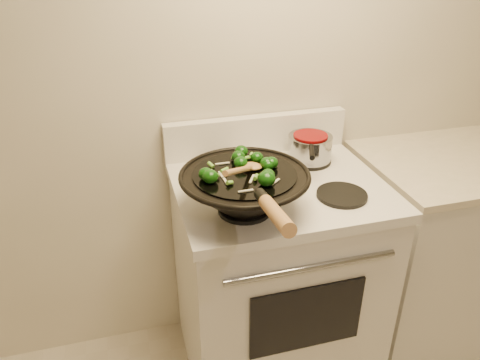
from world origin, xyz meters
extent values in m
plane|color=beige|center=(0.00, 1.50, 1.30)|extent=(3.50, 0.00, 3.50)
cube|color=white|center=(-0.04, 1.17, 0.44)|extent=(0.76, 0.64, 0.88)
cube|color=white|center=(-0.04, 1.17, 0.90)|extent=(0.78, 0.66, 0.04)
cube|color=white|center=(-0.04, 1.47, 1.00)|extent=(0.78, 0.05, 0.16)
cylinder|color=gray|center=(-0.04, 0.84, 0.78)|extent=(0.60, 0.02, 0.02)
cube|color=black|center=(-0.04, 0.84, 0.55)|extent=(0.42, 0.01, 0.28)
cylinder|color=black|center=(-0.22, 1.02, 0.93)|extent=(0.18, 0.18, 0.01)
cylinder|color=black|center=(0.14, 1.02, 0.93)|extent=(0.18, 0.18, 0.01)
cylinder|color=black|center=(-0.22, 1.32, 0.93)|extent=(0.18, 0.18, 0.01)
cylinder|color=black|center=(0.14, 1.32, 0.93)|extent=(0.18, 0.18, 0.01)
cube|color=white|center=(0.81, 1.20, 0.44)|extent=(0.81, 0.60, 0.88)
cube|color=beige|center=(0.81, 1.20, 0.90)|extent=(0.83, 0.62, 0.03)
torus|color=black|center=(-0.22, 1.02, 1.06)|extent=(0.43, 0.43, 0.02)
cylinder|color=black|center=(-0.22, 1.02, 1.06)|extent=(0.34, 0.34, 0.01)
cylinder|color=black|center=(-0.24, 0.78, 1.11)|extent=(0.04, 0.08, 0.05)
cylinder|color=#A47540|center=(-0.25, 0.64, 1.14)|extent=(0.06, 0.23, 0.09)
ellipsoid|color=#0D3809|center=(-0.14, 1.04, 1.08)|extent=(0.05, 0.05, 0.04)
cylinder|color=#578831|center=(-0.12, 1.04, 1.07)|extent=(0.02, 0.02, 0.02)
ellipsoid|color=#0D3809|center=(-0.16, 0.96, 1.08)|extent=(0.04, 0.04, 0.04)
ellipsoid|color=#0D3809|center=(-0.21, 1.11, 1.08)|extent=(0.05, 0.05, 0.04)
ellipsoid|color=#0D3809|center=(-0.12, 1.04, 1.08)|extent=(0.05, 0.05, 0.04)
cylinder|color=#578831|center=(-0.11, 1.04, 1.07)|extent=(0.02, 0.02, 0.02)
ellipsoid|color=#0D3809|center=(-0.34, 0.99, 1.08)|extent=(0.05, 0.05, 0.04)
ellipsoid|color=#0D3809|center=(-0.15, 1.09, 1.08)|extent=(0.04, 0.04, 0.04)
ellipsoid|color=#0D3809|center=(-0.19, 1.15, 1.08)|extent=(0.05, 0.05, 0.04)
cylinder|color=#578831|center=(-0.18, 1.15, 1.07)|extent=(0.02, 0.02, 0.01)
ellipsoid|color=#0D3809|center=(-0.14, 1.03, 1.08)|extent=(0.04, 0.04, 0.03)
ellipsoid|color=#0D3809|center=(-0.35, 1.02, 1.08)|extent=(0.05, 0.05, 0.04)
ellipsoid|color=#0D3809|center=(-0.17, 0.93, 1.09)|extent=(0.06, 0.06, 0.05)
cylinder|color=#578831|center=(-0.16, 0.93, 1.07)|extent=(0.02, 0.02, 0.02)
ellipsoid|color=#0D3809|center=(-0.22, 1.06, 1.08)|extent=(0.05, 0.05, 0.04)
cube|color=beige|center=(-0.27, 1.11, 1.07)|extent=(0.05, 0.01, 0.00)
cube|color=beige|center=(-0.32, 1.05, 1.07)|extent=(0.01, 0.05, 0.00)
cube|color=beige|center=(-0.21, 0.97, 1.07)|extent=(0.04, 0.05, 0.00)
cube|color=beige|center=(-0.15, 1.01, 1.07)|extent=(0.04, 0.03, 0.00)
cube|color=beige|center=(-0.26, 1.05, 1.07)|extent=(0.05, 0.02, 0.00)
cube|color=beige|center=(-0.14, 1.07, 1.07)|extent=(0.02, 0.04, 0.00)
cube|color=beige|center=(-0.29, 0.98, 1.07)|extent=(0.01, 0.04, 0.00)
cube|color=beige|center=(-0.14, 0.93, 1.07)|extent=(0.04, 0.04, 0.00)
cube|color=beige|center=(-0.29, 1.03, 1.07)|extent=(0.01, 0.04, 0.00)
cube|color=beige|center=(-0.25, 0.90, 1.07)|extent=(0.05, 0.01, 0.00)
cylinder|color=#66AB37|center=(-0.28, 0.96, 1.07)|extent=(0.03, 0.02, 0.02)
cylinder|color=#66AB37|center=(-0.32, 1.01, 1.07)|extent=(0.03, 0.02, 0.02)
cylinder|color=#66AB37|center=(-0.19, 0.97, 1.07)|extent=(0.03, 0.02, 0.01)
cylinder|color=#66AB37|center=(-0.31, 1.09, 1.07)|extent=(0.03, 0.03, 0.02)
cylinder|color=#66AB37|center=(-0.28, 1.04, 1.07)|extent=(0.02, 0.03, 0.01)
cylinder|color=#66AB37|center=(-0.16, 1.13, 1.07)|extent=(0.03, 0.02, 0.02)
cylinder|color=#66AB37|center=(-0.22, 1.12, 1.07)|extent=(0.03, 0.03, 0.02)
cylinder|color=#66AB37|center=(-0.19, 1.11, 1.07)|extent=(0.03, 0.02, 0.02)
sphere|color=beige|center=(-0.28, 1.02, 1.07)|extent=(0.01, 0.01, 0.01)
sphere|color=beige|center=(-0.19, 1.08, 1.07)|extent=(0.01, 0.01, 0.01)
sphere|color=beige|center=(-0.19, 1.06, 1.07)|extent=(0.01, 0.01, 0.01)
ellipsoid|color=#A47540|center=(-0.19, 1.05, 1.07)|extent=(0.09, 0.08, 0.02)
cylinder|color=#A47540|center=(-0.26, 0.92, 1.13)|extent=(0.16, 0.24, 0.13)
cylinder|color=gray|center=(0.14, 1.32, 0.98)|extent=(0.18, 0.18, 0.10)
cylinder|color=#720506|center=(0.14, 1.32, 1.04)|extent=(0.14, 0.14, 0.01)
cylinder|color=black|center=(0.09, 1.19, 1.03)|extent=(0.06, 0.11, 0.02)
camera|label=1|loc=(-0.59, -0.27, 1.75)|focal=35.00mm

